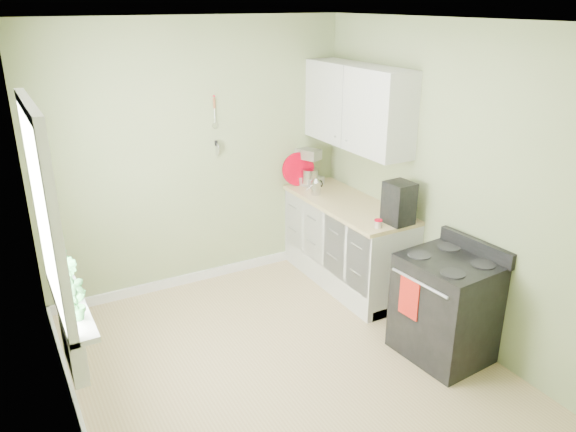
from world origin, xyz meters
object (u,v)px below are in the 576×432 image
stand_mixer (306,167)px  coffee_maker (399,204)px  kettle (316,186)px  stove (445,307)px

stand_mixer → coffee_maker: bearing=-84.6°
stand_mixer → kettle: (-0.10, -0.38, -0.10)m
kettle → stove: bearing=-85.3°
stand_mixer → kettle: stand_mixer is taller
stand_mixer → stove: bearing=-88.7°
kettle → coffee_maker: coffee_maker is taller
stove → kettle: kettle is taller
stove → kettle: size_ratio=5.71×
stove → coffee_maker: 1.02m
stand_mixer → kettle: 0.41m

